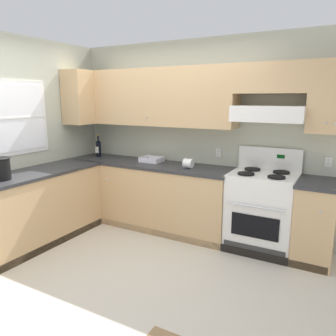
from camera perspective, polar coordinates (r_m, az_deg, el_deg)
name	(u,v)px	position (r m, az deg, el deg)	size (l,w,h in m)	color
ground_plane	(113,268)	(3.75, -9.51, -16.69)	(7.04, 7.04, 0.00)	beige
wall_back	(205,122)	(4.42, 6.43, 7.90)	(4.68, 0.57, 2.55)	#B7BAA3
wall_left	(22,134)	(4.63, -23.99, 5.44)	(0.47, 4.00, 2.55)	#B7BAA3
counter_back_run	(168,198)	(4.53, 0.02, -5.18)	(3.60, 0.65, 0.91)	tan
counter_left_run	(31,210)	(4.40, -22.65, -6.66)	(0.63, 1.91, 0.91)	tan
stove	(262,211)	(4.10, 15.88, -7.11)	(0.76, 0.62, 1.20)	white
wine_bottle	(98,147)	(5.18, -11.94, 3.50)	(0.07, 0.08, 0.34)	black
bowl	(152,160)	(4.65, -2.83, 1.37)	(0.29, 0.24, 0.07)	silver
bucket	(0,168)	(4.03, -27.11, -0.07)	(0.23, 0.23, 0.25)	black
paper_towel_roll	(188,163)	(4.21, 3.53, 0.79)	(0.11, 0.12, 0.12)	white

